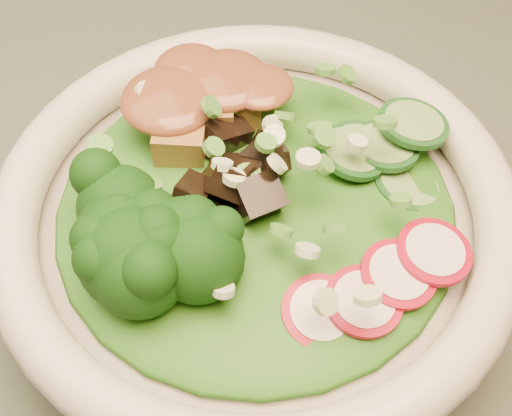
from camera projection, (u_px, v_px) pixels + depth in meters
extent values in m
cylinder|color=black|center=(403.00, 155.00, 1.03)|extent=(0.06, 0.06, 0.72)
cylinder|color=beige|center=(256.00, 244.00, 0.43)|extent=(0.27, 0.27, 0.06)
torus|color=beige|center=(256.00, 206.00, 0.40)|extent=(0.30, 0.30, 0.03)
ellipsoid|color=#1B5E13|center=(256.00, 207.00, 0.40)|extent=(0.23, 0.23, 0.03)
ellipsoid|color=brown|center=(196.00, 94.00, 0.42)|extent=(0.08, 0.06, 0.02)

